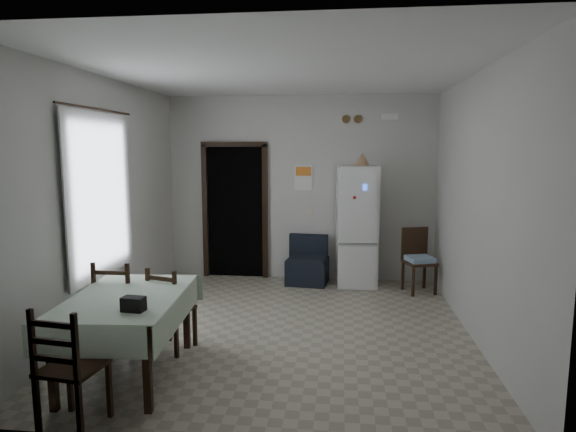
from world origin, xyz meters
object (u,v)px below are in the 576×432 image
at_px(dining_chair_far_right, 172,308).
at_px(dining_chair_near_head, 72,366).
at_px(corner_chair, 420,261).
at_px(dining_table, 128,336).
at_px(dining_chair_far_left, 120,304).
at_px(navy_seat, 308,260).
at_px(fridge, 357,226).

distance_m(dining_chair_far_right, dining_chair_near_head, 1.47).
xyz_separation_m(corner_chair, dining_table, (-3.05, -2.94, -0.09)).
bearing_deg(dining_chair_near_head, dining_chair_far_left, -70.72).
distance_m(navy_seat, dining_chair_far_left, 3.20).
distance_m(fridge, corner_chair, 1.05).
bearing_deg(navy_seat, corner_chair, -3.81).
relative_size(navy_seat, corner_chair, 0.79).
bearing_deg(dining_table, navy_seat, 62.08).
xyz_separation_m(navy_seat, dining_chair_near_head, (-1.45, -4.08, 0.11)).
distance_m(dining_chair_far_left, dining_chair_far_right, 0.54).
relative_size(fridge, dining_chair_far_right, 2.06).
bearing_deg(dining_chair_far_right, fridge, -109.96).
height_order(dining_chair_far_left, dining_chair_far_right, dining_chair_far_left).
xyz_separation_m(dining_table, dining_chair_near_head, (-0.04, -0.84, 0.10)).
xyz_separation_m(dining_chair_far_right, dining_chair_near_head, (-0.24, -1.45, 0.04)).
bearing_deg(navy_seat, dining_chair_far_right, -108.45).
bearing_deg(fridge, dining_chair_near_head, -123.14).
height_order(corner_chair, dining_table, corner_chair).
bearing_deg(dining_table, corner_chair, 39.57).
xyz_separation_m(dining_table, dining_chair_far_right, (0.19, 0.61, 0.06)).
height_order(navy_seat, dining_table, dining_table).
height_order(fridge, dining_chair_far_left, fridge).
bearing_deg(dining_table, dining_chair_far_right, 67.93).
bearing_deg(corner_chair, dining_chair_near_head, -146.62).
height_order(fridge, dining_table, fridge).
height_order(navy_seat, corner_chair, corner_chair).
distance_m(dining_table, dining_chair_far_left, 0.66).
bearing_deg(dining_chair_far_right, corner_chair, -124.03).
bearing_deg(fridge, dining_table, -128.47).
distance_m(corner_chair, dining_chair_far_left, 4.15).
bearing_deg(dining_chair_far_right, navy_seat, -98.10).
distance_m(fridge, dining_chair_far_left, 3.68).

